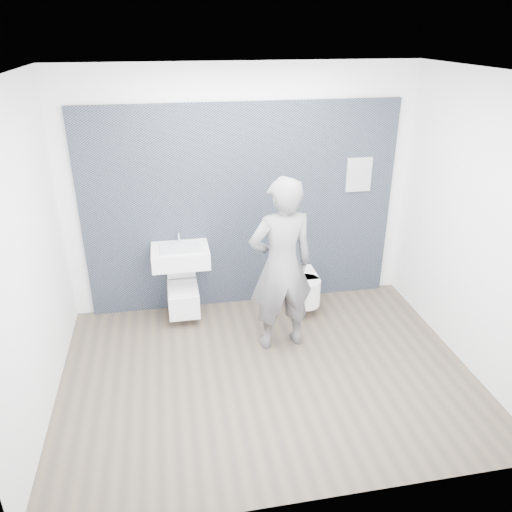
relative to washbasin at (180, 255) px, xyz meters
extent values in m
plane|color=brown|center=(0.75, -1.20, -0.80)|extent=(4.00, 4.00, 0.00)
plane|color=white|center=(0.75, 0.30, 0.60)|extent=(4.00, 0.00, 4.00)
plane|color=white|center=(0.75, -2.70, 0.60)|extent=(4.00, 0.00, 4.00)
plane|color=white|center=(-1.25, -1.20, 0.60)|extent=(0.00, 3.00, 3.00)
plane|color=white|center=(2.75, -1.20, 0.60)|extent=(0.00, 3.00, 3.00)
plane|color=white|center=(0.75, -1.20, 2.00)|extent=(4.00, 4.00, 0.00)
cube|color=black|center=(0.75, 0.27, -0.80)|extent=(3.60, 0.06, 2.40)
cube|color=white|center=(0.00, 0.00, -0.01)|extent=(0.63, 0.47, 0.19)
cube|color=silver|center=(0.00, -0.02, 0.09)|extent=(0.44, 0.32, 0.03)
cylinder|color=silver|center=(0.00, 0.18, 0.17)|extent=(0.02, 0.02, 0.16)
cylinder|color=silver|center=(0.00, 0.13, 0.24)|extent=(0.02, 0.11, 0.02)
cylinder|color=silver|center=(0.00, 0.22, -0.16)|extent=(0.04, 0.04, 0.13)
cube|color=white|center=(0.00, -0.01, -0.55)|extent=(0.35, 0.50, 0.29)
cylinder|color=silver|center=(0.00, -0.05, -0.42)|extent=(0.25, 0.25, 0.03)
cube|color=white|center=(0.00, -0.05, -0.39)|extent=(0.33, 0.40, 0.02)
cube|color=white|center=(0.00, 0.16, -0.20)|extent=(0.33, 0.07, 0.36)
cube|color=silver|center=(0.00, 0.21, -0.65)|extent=(0.09, 0.06, 0.08)
cube|color=white|center=(1.41, 0.03, -0.52)|extent=(0.36, 0.42, 0.30)
cylinder|color=white|center=(1.41, -0.18, -0.52)|extent=(0.36, 0.36, 0.30)
cube|color=white|center=(1.41, 0.00, -0.36)|extent=(0.34, 0.40, 0.03)
cylinder|color=white|center=(1.41, -0.20, -0.36)|extent=(0.34, 0.34, 0.03)
cube|color=silver|center=(1.41, 0.21, -0.63)|extent=(0.10, 0.06, 0.08)
cube|color=silver|center=(2.12, 0.22, -0.80)|extent=(0.30, 0.03, 0.40)
imported|color=slate|center=(0.98, -0.73, 0.13)|extent=(0.72, 0.52, 1.86)
camera|label=1|loc=(-0.09, -5.12, 2.34)|focal=35.00mm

